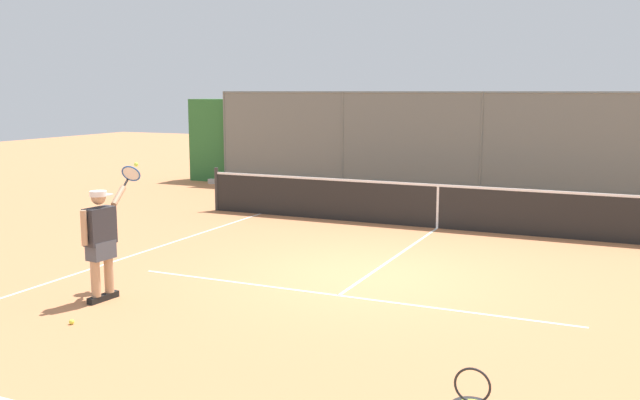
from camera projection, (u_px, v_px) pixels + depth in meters
The scene contains 6 objects.
ground_plane at pixel (368, 276), 11.24m from camera, with size 60.00×60.00×0.00m, color #C67A4C.
court_line_markings at pixel (329, 302), 9.83m from camera, with size 8.78×10.05×0.01m.
fence_backdrop at pixel (486, 149), 19.45m from camera, with size 19.18×1.37×2.92m.
tennis_net at pixel (438, 206), 15.03m from camera, with size 11.27×0.09×1.07m.
tennis_player at pixel (101, 237), 9.78m from camera, with size 0.40×1.36×1.87m.
tennis_ball_near_baseline at pixel (72, 322), 8.89m from camera, with size 0.07×0.07×0.07m, color #D6E042.
Camera 1 is at (-3.78, 10.27, 2.94)m, focal length 39.26 mm.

